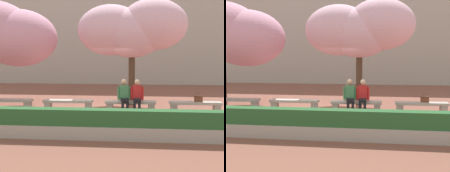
% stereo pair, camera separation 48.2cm
% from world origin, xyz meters
% --- Properties ---
extents(ground_plane, '(100.00, 100.00, 0.00)m').
position_xyz_m(ground_plane, '(0.00, 0.00, 0.00)').
color(ground_plane, brown).
extents(building_facade, '(28.00, 4.00, 8.60)m').
position_xyz_m(building_facade, '(0.00, 12.91, 4.30)').
color(building_facade, '#B7B2A8').
rests_on(building_facade, ground).
extents(stone_bench_west_end, '(1.97, 0.48, 0.45)m').
position_xyz_m(stone_bench_west_end, '(-3.70, 0.00, 0.31)').
color(stone_bench_west_end, '#ADA89E').
rests_on(stone_bench_west_end, ground).
extents(stone_bench_near_west, '(1.97, 0.48, 0.45)m').
position_xyz_m(stone_bench_near_west, '(-1.23, 0.00, 0.31)').
color(stone_bench_near_west, '#ADA89E').
rests_on(stone_bench_near_west, ground).
extents(stone_bench_center, '(1.97, 0.48, 0.45)m').
position_xyz_m(stone_bench_center, '(1.23, 0.00, 0.31)').
color(stone_bench_center, '#ADA89E').
rests_on(stone_bench_center, ground).
extents(stone_bench_near_east, '(1.97, 0.48, 0.45)m').
position_xyz_m(stone_bench_near_east, '(3.70, 0.00, 0.31)').
color(stone_bench_near_east, '#ADA89E').
rests_on(stone_bench_near_east, ground).
extents(person_seated_left, '(0.50, 0.72, 1.29)m').
position_xyz_m(person_seated_left, '(0.99, -0.05, 0.70)').
color(person_seated_left, black).
rests_on(person_seated_left, ground).
extents(person_seated_right, '(0.51, 0.68, 1.29)m').
position_xyz_m(person_seated_right, '(1.49, -0.05, 0.70)').
color(person_seated_right, black).
rests_on(person_seated_right, ground).
extents(handbag, '(0.30, 0.15, 0.34)m').
position_xyz_m(handbag, '(3.82, 0.03, 0.58)').
color(handbag, brown).
rests_on(handbag, stone_bench_near_east).
extents(cherry_tree_main, '(4.83, 3.09, 4.63)m').
position_xyz_m(cherry_tree_main, '(1.17, 1.92, 3.33)').
color(cherry_tree_main, '#473323').
rests_on(cherry_tree_main, ground).
extents(cherry_tree_secondary, '(5.22, 3.79, 4.53)m').
position_xyz_m(cherry_tree_secondary, '(-4.60, 1.11, 3.08)').
color(cherry_tree_secondary, '#513828').
rests_on(cherry_tree_secondary, ground).
extents(planter_hedge_foreground, '(14.15, 0.50, 0.80)m').
position_xyz_m(planter_hedge_foreground, '(0.00, -3.85, 0.39)').
color(planter_hedge_foreground, '#ADA89E').
rests_on(planter_hedge_foreground, ground).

